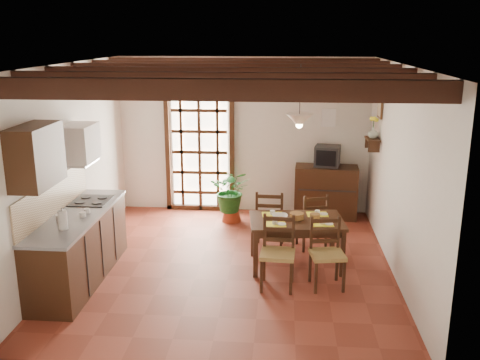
# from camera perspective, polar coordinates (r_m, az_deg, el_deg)

# --- Properties ---
(ground_plane) EXTENTS (5.00, 5.00, 0.00)m
(ground_plane) POSITION_cam_1_polar(r_m,az_deg,el_deg) (7.70, -0.99, -9.06)
(ground_plane) COLOR maroon
(room_shell) EXTENTS (4.52, 5.02, 2.81)m
(room_shell) POSITION_cam_1_polar(r_m,az_deg,el_deg) (7.15, -1.06, 4.32)
(room_shell) COLOR silver
(room_shell) RESTS_ON ground_plane
(ceiling_beams) EXTENTS (4.50, 4.34, 0.20)m
(ceiling_beams) POSITION_cam_1_polar(r_m,az_deg,el_deg) (7.03, -1.10, 11.33)
(ceiling_beams) COLOR black
(ceiling_beams) RESTS_ON room_shell
(french_door) EXTENTS (1.26, 0.11, 2.32)m
(french_door) POSITION_cam_1_polar(r_m,az_deg,el_deg) (9.75, -4.31, 3.44)
(french_door) COLOR white
(french_door) RESTS_ON ground_plane
(kitchen_counter) EXTENTS (0.64, 2.25, 1.38)m
(kitchen_counter) POSITION_cam_1_polar(r_m,az_deg,el_deg) (7.42, -16.79, -6.75)
(kitchen_counter) COLOR #311C0F
(kitchen_counter) RESTS_ON ground_plane
(upper_cabinet) EXTENTS (0.35, 0.80, 0.70)m
(upper_cabinet) POSITION_cam_1_polar(r_m,az_deg,el_deg) (6.46, -20.93, 2.41)
(upper_cabinet) COLOR #311C0F
(upper_cabinet) RESTS_ON room_shell
(range_hood) EXTENTS (0.38, 0.60, 0.54)m
(range_hood) POSITION_cam_1_polar(r_m,az_deg,el_deg) (7.59, -16.71, 3.70)
(range_hood) COLOR white
(range_hood) RESTS_ON room_shell
(counter_items) EXTENTS (0.50, 1.43, 0.25)m
(counter_items) POSITION_cam_1_polar(r_m,az_deg,el_deg) (7.34, -16.83, -2.97)
(counter_items) COLOR black
(counter_items) RESTS_ON kitchen_counter
(dining_table) EXTENTS (1.36, 0.95, 0.69)m
(dining_table) POSITION_cam_1_polar(r_m,az_deg,el_deg) (7.50, 6.04, -4.83)
(dining_table) COLOR #382012
(dining_table) RESTS_ON ground_plane
(chair_near_left) EXTENTS (0.46, 0.44, 0.94)m
(chair_near_left) POSITION_cam_1_polar(r_m,az_deg,el_deg) (6.98, 4.01, -9.12)
(chair_near_left) COLOR olive
(chair_near_left) RESTS_ON ground_plane
(chair_near_right) EXTENTS (0.48, 0.46, 0.91)m
(chair_near_right) POSITION_cam_1_polar(r_m,az_deg,el_deg) (7.07, 9.22, -9.05)
(chair_near_right) COLOR olive
(chair_near_right) RESTS_ON ground_plane
(chair_far_left) EXTENTS (0.45, 0.43, 0.94)m
(chair_far_left) POSITION_cam_1_polar(r_m,az_deg,el_deg) (8.19, 3.17, -5.34)
(chair_far_left) COLOR olive
(chair_far_left) RESTS_ON ground_plane
(chair_far_right) EXTENTS (0.50, 0.49, 0.89)m
(chair_far_right) POSITION_cam_1_polar(r_m,az_deg,el_deg) (8.27, 7.65, -5.37)
(chair_far_right) COLOR olive
(chair_far_right) RESTS_ON ground_plane
(table_setting) EXTENTS (0.93, 0.62, 0.09)m
(table_setting) POSITION_cam_1_polar(r_m,az_deg,el_deg) (7.48, 6.05, -4.37)
(table_setting) COLOR #FFFB28
(table_setting) RESTS_ON dining_table
(table_bowl) EXTENTS (0.23, 0.23, 0.05)m
(table_bowl) POSITION_cam_1_polar(r_m,az_deg,el_deg) (7.48, 4.28, -3.90)
(table_bowl) COLOR white
(table_bowl) RESTS_ON dining_table
(sideboard) EXTENTS (1.12, 0.55, 0.93)m
(sideboard) POSITION_cam_1_polar(r_m,az_deg,el_deg) (9.63, 9.13, -1.24)
(sideboard) COLOR #311C0F
(sideboard) RESTS_ON ground_plane
(crt_tv) EXTENTS (0.49, 0.46, 0.36)m
(crt_tv) POSITION_cam_1_polar(r_m,az_deg,el_deg) (9.46, 9.30, 2.54)
(crt_tv) COLOR black
(crt_tv) RESTS_ON sideboard
(fuse_box) EXTENTS (0.25, 0.03, 0.32)m
(fuse_box) POSITION_cam_1_polar(r_m,az_deg,el_deg) (9.60, 9.43, 6.57)
(fuse_box) COLOR white
(fuse_box) RESTS_ON room_shell
(plant_pot) EXTENTS (0.34, 0.34, 0.21)m
(plant_pot) POSITION_cam_1_polar(r_m,az_deg,el_deg) (9.38, -0.93, -3.77)
(plant_pot) COLOR maroon
(plant_pot) RESTS_ON ground_plane
(potted_plant) EXTENTS (1.81, 1.57, 1.98)m
(potted_plant) POSITION_cam_1_polar(r_m,az_deg,el_deg) (9.24, -0.94, -1.07)
(potted_plant) COLOR #144C19
(potted_plant) RESTS_ON ground_plane
(wall_shelf) EXTENTS (0.20, 0.42, 0.20)m
(wall_shelf) POSITION_cam_1_polar(r_m,az_deg,el_deg) (8.86, 13.95, 4.02)
(wall_shelf) COLOR #311C0F
(wall_shelf) RESTS_ON room_shell
(shelf_vase) EXTENTS (0.15, 0.15, 0.15)m
(shelf_vase) POSITION_cam_1_polar(r_m,az_deg,el_deg) (8.83, 14.01, 4.91)
(shelf_vase) COLOR #B2BFB2
(shelf_vase) RESTS_ON wall_shelf
(shelf_flowers) EXTENTS (0.14, 0.14, 0.36)m
(shelf_flowers) POSITION_cam_1_polar(r_m,az_deg,el_deg) (8.80, 14.09, 6.24)
(shelf_flowers) COLOR #FFFB28
(shelf_flowers) RESTS_ON shelf_vase
(framed_picture) EXTENTS (0.03, 0.32, 0.32)m
(framed_picture) POSITION_cam_1_polar(r_m,az_deg,el_deg) (8.79, 14.71, 7.45)
(framed_picture) COLOR brown
(framed_picture) RESTS_ON room_shell
(pendant_lamp) EXTENTS (0.36, 0.36, 0.84)m
(pendant_lamp) POSITION_cam_1_polar(r_m,az_deg,el_deg) (7.23, 6.35, 6.47)
(pendant_lamp) COLOR black
(pendant_lamp) RESTS_ON room_shell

